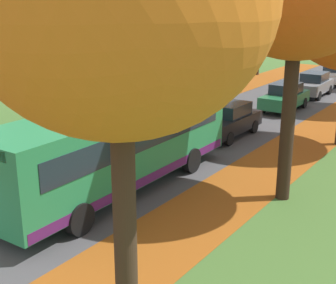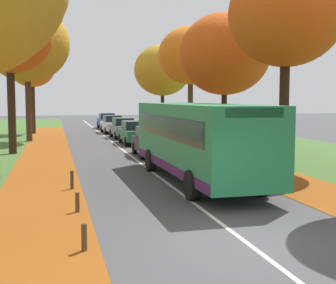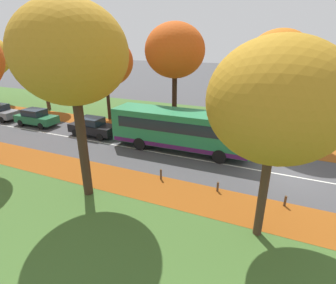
# 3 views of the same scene
# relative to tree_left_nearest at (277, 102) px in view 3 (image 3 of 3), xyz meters

# --- Properties ---
(ground_plane) EXTENTS (160.00, 160.00, 0.00)m
(ground_plane) POSITION_rel_tree_left_nearest_xyz_m (6.18, -1.29, -5.82)
(ground_plane) COLOR #424244
(leaf_litter_left) EXTENTS (2.80, 60.00, 0.00)m
(leaf_litter_left) POSITION_rel_tree_left_nearest_xyz_m (1.58, 12.71, -5.81)
(leaf_litter_left) COLOR #8C4714
(leaf_litter_left) RESTS_ON grass_verge_left
(grass_verge_right) EXTENTS (12.00, 90.00, 0.01)m
(grass_verge_right) POSITION_rel_tree_left_nearest_xyz_m (15.38, 18.71, -5.81)
(grass_verge_right) COLOR #3D6028
(grass_verge_right) RESTS_ON ground
(leaf_litter_right) EXTENTS (2.80, 60.00, 0.00)m
(leaf_litter_right) POSITION_rel_tree_left_nearest_xyz_m (10.78, 12.71, -5.81)
(leaf_litter_right) COLOR #8C4714
(leaf_litter_right) RESTS_ON grass_verge_right
(road_centre_line) EXTENTS (0.12, 80.00, 0.01)m
(road_centre_line) POSITION_rel_tree_left_nearest_xyz_m (6.18, 18.71, -5.81)
(road_centre_line) COLOR silver
(road_centre_line) RESTS_ON ground
(tree_left_nearest) EXTENTS (5.05, 5.05, 8.10)m
(tree_left_nearest) POSITION_rel_tree_left_nearest_xyz_m (0.00, 0.00, 0.00)
(tree_left_nearest) COLOR #422D1E
(tree_left_nearest) RESTS_ON ground
(tree_left_near) EXTENTS (5.19, 5.19, 9.62)m
(tree_left_near) POSITION_rel_tree_left_nearest_xyz_m (-0.32, 8.82, 1.43)
(tree_left_near) COLOR #382619
(tree_left_near) RESTS_ON ground
(tree_right_nearest) EXTENTS (4.91, 4.91, 8.67)m
(tree_right_nearest) POSITION_rel_tree_left_nearest_xyz_m (12.65, 0.43, 0.62)
(tree_right_nearest) COLOR #382619
(tree_right_nearest) RESTS_ON ground
(tree_right_near) EXTENTS (5.24, 5.24, 9.33)m
(tree_right_near) POSITION_rel_tree_left_nearest_xyz_m (12.37, 8.90, 1.12)
(tree_right_near) COLOR black
(tree_right_near) RESTS_ON ground
(tree_right_mid) EXTENTS (5.50, 5.50, 8.34)m
(tree_right_mid) POSITION_rel_tree_left_nearest_xyz_m (12.17, 16.20, 0.04)
(tree_right_mid) COLOR black
(tree_right_mid) RESTS_ON ground
(tree_right_far) EXTENTS (5.14, 5.14, 8.92)m
(tree_right_far) POSITION_rel_tree_left_nearest_xyz_m (12.72, 25.33, 0.76)
(tree_right_far) COLOR #422D1E
(tree_right_far) RESTS_ON ground
(bollard_second) EXTENTS (0.12, 0.12, 0.59)m
(bollard_second) POSITION_rel_tree_left_nearest_xyz_m (2.64, -1.07, -5.52)
(bollard_second) COLOR #4C3823
(bollard_second) RESTS_ON ground
(bollard_third) EXTENTS (0.12, 0.12, 0.57)m
(bollard_third) POSITION_rel_tree_left_nearest_xyz_m (2.66, 2.37, -5.53)
(bollard_third) COLOR #4C3823
(bollard_third) RESTS_ON ground
(bollard_fourth) EXTENTS (0.12, 0.12, 0.66)m
(bollard_fourth) POSITION_rel_tree_left_nearest_xyz_m (2.64, 5.82, -5.48)
(bollard_fourth) COLOR #4C3823
(bollard_fourth) RESTS_ON ground
(bus) EXTENTS (2.78, 10.44, 2.98)m
(bus) POSITION_rel_tree_left_nearest_xyz_m (7.38, 6.35, -4.11)
(bus) COLOR #237A47
(bus) RESTS_ON ground
(car_black_lead) EXTENTS (1.82, 4.22, 1.62)m
(car_black_lead) POSITION_rel_tree_left_nearest_xyz_m (7.31, 14.50, -5.00)
(car_black_lead) COLOR black
(car_black_lead) RESTS_ON ground
(car_green_following) EXTENTS (1.83, 4.23, 1.62)m
(car_green_following) POSITION_rel_tree_left_nearest_xyz_m (7.49, 21.41, -5.00)
(car_green_following) COLOR #1E6038
(car_green_following) RESTS_ON ground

